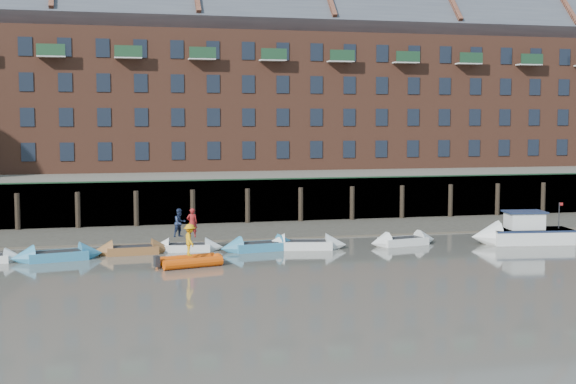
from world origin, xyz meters
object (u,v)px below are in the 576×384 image
object	(u,v)px
rowboat_1	(57,256)
rowboat_4	(260,246)
rowboat_6	(403,241)
person_rower_a	(192,223)
rowboat_3	(187,247)
person_rower_b	(180,223)
rib_tender	(192,261)
rowboat_5	(305,245)
person_rib_crew	(190,240)
motor_launch	(514,233)
rowboat_2	(132,250)

from	to	relation	value
rowboat_1	rowboat_4	world-z (taller)	rowboat_1
rowboat_6	person_rower_a	world-z (taller)	person_rower_a
rowboat_3	person_rower_b	distance (m)	1.50
rib_tender	rowboat_5	bearing A→B (deg)	14.45
rowboat_4	rowboat_6	bearing A→B (deg)	-8.82
rowboat_3	person_rib_crew	size ratio (longest dim) A/B	2.58
person_rower_a	person_rib_crew	bearing A→B (deg)	82.17
rowboat_1	rowboat_5	bearing A→B (deg)	-9.67
rowboat_5	person_rower_b	distance (m)	7.47
rowboat_1	motor_launch	distance (m)	27.13
person_rower_b	rowboat_6	bearing A→B (deg)	-35.52
person_rower_b	person_rib_crew	bearing A→B (deg)	-121.31
person_rower_b	person_rib_crew	world-z (taller)	person_rower_b
rowboat_1	person_rib_crew	bearing A→B (deg)	-38.87
rowboat_1	rowboat_5	world-z (taller)	rowboat_1
rib_tender	person_rower_a	xyz separation A→B (m)	(0.57, 4.76, 1.40)
motor_launch	person_rower_b	size ratio (longest dim) A/B	3.85
rowboat_6	person_rower_a	size ratio (longest dim) A/B	2.77
rowboat_4	rib_tender	bearing A→B (deg)	-146.71
person_rower_a	person_rower_b	distance (m)	0.72
motor_launch	rowboat_4	bearing A→B (deg)	3.59
motor_launch	person_rower_b	xyz separation A→B (m)	(-20.32, 2.03, 0.99)
rib_tender	person_rower_a	bearing A→B (deg)	68.57
rowboat_1	rowboat_3	world-z (taller)	rowboat_1
rowboat_4	rowboat_5	size ratio (longest dim) A/B	0.98
rowboat_1	rib_tender	distance (m)	7.71
rowboat_5	rowboat_4	bearing A→B (deg)	-169.66
rowboat_3	rowboat_5	world-z (taller)	rowboat_5
rowboat_4	motor_launch	distance (m)	15.81
motor_launch	person_rower_b	bearing A→B (deg)	1.71
rowboat_2	rib_tender	xyz separation A→B (m)	(2.87, -4.51, 0.03)
rowboat_4	rib_tender	size ratio (longest dim) A/B	1.38
rowboat_6	rowboat_1	bearing A→B (deg)	170.62
person_rower_b	rowboat_5	bearing A→B (deg)	-39.53
motor_launch	rowboat_5	bearing A→B (deg)	3.05
rowboat_3	person_rib_crew	xyz separation A→B (m)	(-0.38, -4.88, 1.18)
rowboat_1	rowboat_2	bearing A→B (deg)	3.25
person_rower_a	person_rib_crew	xyz separation A→B (m)	(-0.67, -4.82, -0.26)
rowboat_5	person_rower_a	xyz separation A→B (m)	(-6.58, 0.80, 1.41)
rowboat_3	rowboat_5	size ratio (longest dim) A/B	0.85
person_rib_crew	rib_tender	bearing A→B (deg)	-66.47
rib_tender	person_rib_crew	world-z (taller)	person_rib_crew
rib_tender	person_rower_b	size ratio (longest dim) A/B	2.14
person_rower_a	person_rib_crew	size ratio (longest dim) A/B	1.02
rowboat_2	person_rib_crew	bearing A→B (deg)	-62.40
rowboat_5	rowboat_1	bearing A→B (deg)	-166.23
rowboat_2	person_rib_crew	size ratio (longest dim) A/B	2.73
rowboat_5	person_rower_a	world-z (taller)	person_rower_a
rib_tender	rowboat_3	bearing A→B (deg)	72.08
rowboat_4	rowboat_3	bearing A→B (deg)	160.03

